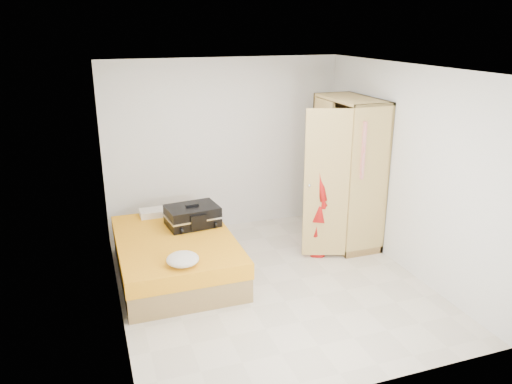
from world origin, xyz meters
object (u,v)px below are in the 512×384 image
object	(u,v)px
bed	(176,255)
suitcase	(193,216)
wardrobe	(346,176)
person	(319,193)
round_cushion	(183,259)

from	to	relation	value
bed	suitcase	xyz separation A→B (m)	(0.30, 0.33, 0.38)
bed	wardrobe	bearing A→B (deg)	4.92
suitcase	bed	bearing A→B (deg)	-139.06
person	suitcase	bearing A→B (deg)	102.31
bed	wardrobe	world-z (taller)	wardrobe
person	round_cushion	size ratio (longest dim) A/B	4.79
suitcase	round_cushion	distance (m)	1.16
bed	person	distance (m)	2.08
round_cushion	person	bearing A→B (deg)	21.03
suitcase	round_cushion	size ratio (longest dim) A/B	2.01
person	bed	bearing A→B (deg)	113.40
bed	person	world-z (taller)	person
wardrobe	suitcase	size ratio (longest dim) A/B	2.86
person	wardrobe	bearing A→B (deg)	-44.93
person	round_cushion	world-z (taller)	person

